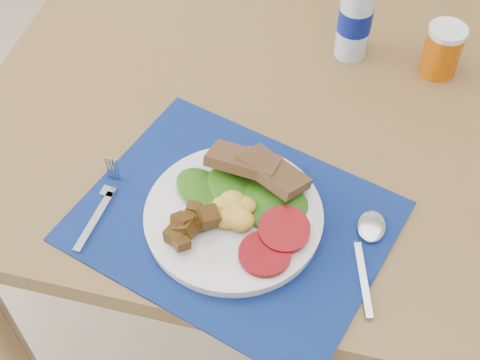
# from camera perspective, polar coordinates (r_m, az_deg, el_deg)

# --- Properties ---
(table) EXTENTS (1.40, 0.90, 0.75)m
(table) POSITION_cam_1_polar(r_m,az_deg,el_deg) (1.25, 11.19, 2.85)
(table) COLOR brown
(table) RESTS_ON ground
(placemat) EXTENTS (0.54, 0.47, 0.00)m
(placemat) POSITION_cam_1_polar(r_m,az_deg,el_deg) (1.02, -0.55, -3.53)
(placemat) COLOR black
(placemat) RESTS_ON table
(breakfast_plate) EXTENTS (0.27, 0.27, 0.06)m
(breakfast_plate) POSITION_cam_1_polar(r_m,az_deg,el_deg) (1.00, -0.90, -2.97)
(breakfast_plate) COLOR silver
(breakfast_plate) RESTS_ON placemat
(fork) EXTENTS (0.03, 0.16, 0.00)m
(fork) POSITION_cam_1_polar(r_m,az_deg,el_deg) (1.06, -11.60, -1.86)
(fork) COLOR #B2B5BA
(fork) RESTS_ON placemat
(spoon) EXTENTS (0.05, 0.18, 0.01)m
(spoon) POSITION_cam_1_polar(r_m,az_deg,el_deg) (1.01, 10.94, -5.26)
(spoon) COLOR #B2B5BA
(spoon) RESTS_ON placemat
(water_bottle) EXTENTS (0.06, 0.06, 0.21)m
(water_bottle) POSITION_cam_1_polar(r_m,az_deg,el_deg) (1.25, 9.89, 13.90)
(water_bottle) COLOR #ADBFCC
(water_bottle) RESTS_ON table
(juice_glass) EXTENTS (0.07, 0.07, 0.09)m
(juice_glass) POSITION_cam_1_polar(r_m,az_deg,el_deg) (1.27, 16.86, 10.45)
(juice_glass) COLOR #B34B04
(juice_glass) RESTS_ON table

